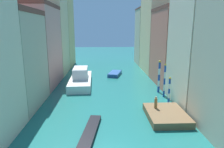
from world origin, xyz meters
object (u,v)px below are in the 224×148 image
person_on_dock (156,103)px  motorboat_0 (115,74)px  waterfront_dock (166,115)px  mooring_pole_1 (165,80)px  vaporetto_white (81,79)px  gondola_black (87,140)px  mooring_pole_0 (169,90)px  mooring_pole_2 (159,76)px

person_on_dock → motorboat_0: (-3.83, 21.35, -1.11)m
waterfront_dock → mooring_pole_1: 8.21m
motorboat_0 → vaporetto_white: bearing=-132.9°
gondola_black → vaporetto_white: bearing=97.6°
mooring_pole_0 → waterfront_dock: bearing=-110.7°
waterfront_dock → mooring_pole_0: mooring_pole_0 is taller
person_on_dock → mooring_pole_0: bearing=53.1°
waterfront_dock → gondola_black: size_ratio=0.58×
mooring_pole_1 → gondola_black: 16.82m
mooring_pole_0 → motorboat_0: 18.83m
gondola_black → person_on_dock: bearing=37.3°
mooring_pole_1 → mooring_pole_2: bearing=95.5°
mooring_pole_0 → motorboat_0: (-6.69, 17.53, -1.56)m
vaporetto_white → motorboat_0: size_ratio=2.17×
person_on_dock → motorboat_0: 21.71m
person_on_dock → gondola_black: bearing=-142.7°
mooring_pole_2 → gondola_black: 18.49m
person_on_dock → waterfront_dock: bearing=-50.7°
waterfront_dock → mooring_pole_2: mooring_pole_2 is taller
person_on_dock → gondola_black: (-7.99, -6.09, -1.28)m
gondola_black → mooring_pole_2: bearing=54.2°
mooring_pole_2 → motorboat_0: bearing=117.5°
mooring_pole_1 → motorboat_0: size_ratio=0.93×
gondola_black → waterfront_dock: bearing=28.7°
vaporetto_white → gondola_black: (2.69, -20.06, -0.92)m
mooring_pole_2 → waterfront_dock: bearing=-100.0°
vaporetto_white → gondola_black: size_ratio=1.16×
waterfront_dock → gondola_black: waterfront_dock is taller
mooring_pole_2 → gondola_black: bearing=-125.8°
person_on_dock → gondola_black: person_on_dock is taller
waterfront_dock → gondola_black: 10.22m
motorboat_0 → mooring_pole_1: bearing=-65.5°
mooring_pole_1 → mooring_pole_2: mooring_pole_2 is taller
mooring_pole_1 → motorboat_0: mooring_pole_1 is taller
waterfront_dock → vaporetto_white: 19.13m
waterfront_dock → mooring_pole_2: (1.75, 9.96, 2.33)m
waterfront_dock → motorboat_0: (-4.80, 22.53, -0.02)m
gondola_black → motorboat_0: size_ratio=1.87×
mooring_pole_1 → gondola_black: bearing=-131.1°
gondola_black → mooring_pole_0: bearing=42.4°
gondola_black → mooring_pole_1: bearing=48.9°
vaporetto_white → person_on_dock: bearing=-52.6°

